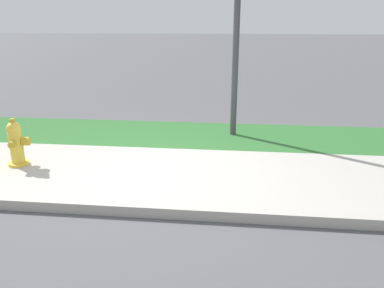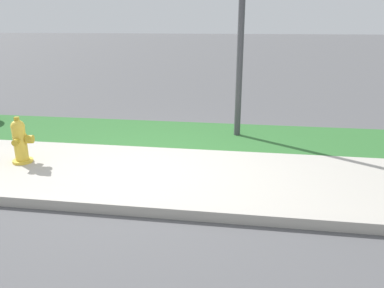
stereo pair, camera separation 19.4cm
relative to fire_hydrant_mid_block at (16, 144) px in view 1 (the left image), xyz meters
The scene contains 5 objects.
ground_plane 1.96m from the fire_hydrant_mid_block, ahead, with size 120.00×120.00×0.00m, color #515154.
sidewalk_pavement 1.96m from the fire_hydrant_mid_block, ahead, with size 18.00×2.08×0.01m, color #ADA89E.
grass_verge 2.65m from the fire_hydrant_mid_block, 42.92° to the left, with size 18.00×1.70×0.01m, color #2D662D.
street_curb 2.29m from the fire_hydrant_mid_block, 32.18° to the right, with size 18.00×0.16×0.12m, color #ADA89E.
fire_hydrant_mid_block is the anchor object (origin of this frame).
Camera 1 is at (1.08, -4.61, 1.97)m, focal length 35.00 mm.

